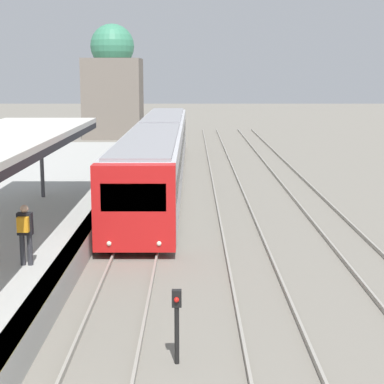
# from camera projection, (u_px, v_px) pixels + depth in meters

# --- Properties ---
(person_on_platform) EXTENTS (0.40, 0.40, 1.66)m
(person_on_platform) POSITION_uv_depth(u_px,v_px,m) (25.00, 230.00, 17.12)
(person_on_platform) COLOR #2D2D33
(person_on_platform) RESTS_ON station_platform
(train_near) EXTENTS (2.71, 31.75, 3.22)m
(train_near) POSITION_uv_depth(u_px,v_px,m) (159.00, 149.00, 36.05)
(train_near) COLOR red
(train_near) RESTS_ON ground_plane
(signal_post_near) EXTENTS (0.20, 0.21, 1.61)m
(signal_post_near) POSITION_uv_depth(u_px,v_px,m) (177.00, 318.00, 13.21)
(signal_post_near) COLOR black
(signal_post_near) RESTS_ON ground_plane
(distant_domed_building) EXTENTS (5.24, 5.24, 10.43)m
(distant_domed_building) POSITION_uv_depth(u_px,v_px,m) (113.00, 86.00, 59.60)
(distant_domed_building) COLOR slate
(distant_domed_building) RESTS_ON ground_plane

